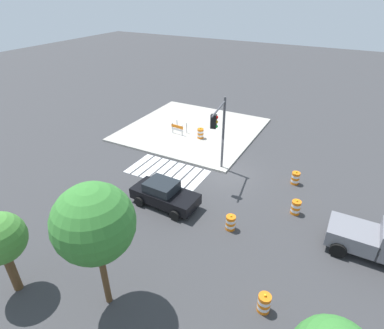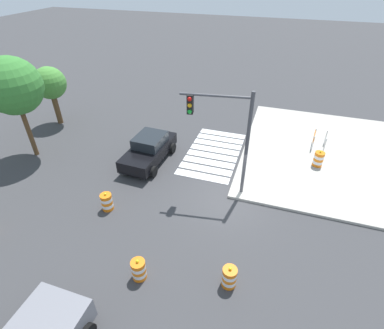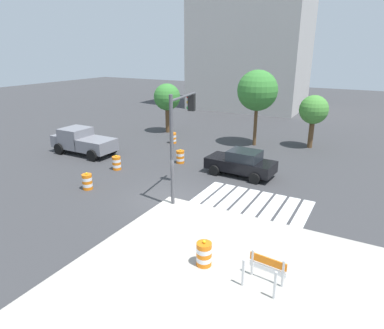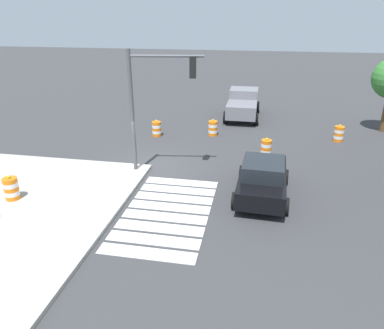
% 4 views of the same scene
% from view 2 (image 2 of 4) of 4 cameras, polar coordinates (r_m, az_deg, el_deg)
% --- Properties ---
extents(ground_plane, '(120.00, 120.00, 0.00)m').
position_cam_2_polar(ground_plane, '(15.49, 6.91, -6.51)').
color(ground_plane, '#38383A').
extents(sidewalk_corner, '(12.00, 12.00, 0.15)m').
position_cam_2_polar(sidewalk_corner, '(20.67, 27.10, 1.43)').
color(sidewalk_corner, '#ADA89E').
rests_on(sidewalk_corner, ground).
extents(crosswalk_stripes, '(5.85, 3.20, 0.02)m').
position_cam_2_polar(crosswalk_stripes, '(18.91, 4.17, 2.29)').
color(crosswalk_stripes, silver).
rests_on(crosswalk_stripes, ground).
extents(sports_car, '(4.38, 2.29, 1.63)m').
position_cam_2_polar(sports_car, '(17.92, -8.34, 3.00)').
color(sports_car, black).
rests_on(sports_car, ground).
extents(traffic_barrel_near_corner, '(0.56, 0.56, 1.02)m').
position_cam_2_polar(traffic_barrel_near_corner, '(15.09, -16.24, -6.99)').
color(traffic_barrel_near_corner, orange).
rests_on(traffic_barrel_near_corner, ground).
extents(traffic_barrel_crosswalk_end, '(0.56, 0.56, 1.02)m').
position_cam_2_polar(traffic_barrel_crosswalk_end, '(12.11, -10.32, -19.47)').
color(traffic_barrel_crosswalk_end, orange).
rests_on(traffic_barrel_crosswalk_end, ground).
extents(traffic_barrel_median_near, '(0.56, 0.56, 1.02)m').
position_cam_2_polar(traffic_barrel_median_near, '(11.84, 7.27, -20.90)').
color(traffic_barrel_median_near, orange).
rests_on(traffic_barrel_median_near, ground).
extents(traffic_barrel_on_sidewalk, '(0.56, 0.56, 1.02)m').
position_cam_2_polar(traffic_barrel_on_sidewalk, '(18.74, 23.40, 1.00)').
color(traffic_barrel_on_sidewalk, orange).
rests_on(traffic_barrel_on_sidewalk, sidewalk_corner).
extents(construction_barricade, '(1.31, 0.90, 1.00)m').
position_cam_2_polar(construction_barricade, '(20.63, 23.05, 4.65)').
color(construction_barricade, silver).
rests_on(construction_barricade, sidewalk_corner).
extents(traffic_light_pole, '(0.78, 3.26, 5.50)m').
position_cam_2_polar(traffic_light_pole, '(13.69, 6.27, 7.41)').
color(traffic_light_pole, '#4C4C51').
rests_on(traffic_light_pole, sidewalk_corner).
extents(street_tree_streetside_near, '(2.25, 2.25, 4.22)m').
position_cam_2_polar(street_tree_streetside_near, '(23.63, -25.94, 13.95)').
color(street_tree_streetside_near, brown).
rests_on(street_tree_streetside_near, ground).
extents(street_tree_streetside_far, '(3.22, 3.22, 6.09)m').
position_cam_2_polar(street_tree_streetside_far, '(19.46, -31.54, 12.82)').
color(street_tree_streetside_far, brown).
rests_on(street_tree_streetside_far, ground).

